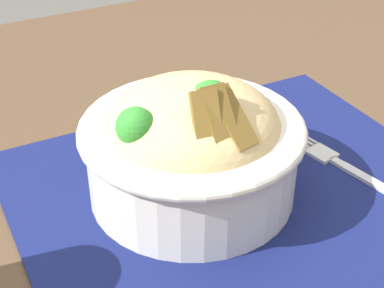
{
  "coord_description": "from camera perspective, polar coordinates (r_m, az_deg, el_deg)",
  "views": [
    {
      "loc": [
        -0.25,
        -0.35,
        1.05
      ],
      "look_at": [
        -0.05,
        0.01,
        0.78
      ],
      "focal_mm": 54.47,
      "sensor_mm": 36.0,
      "label": 1
    }
  ],
  "objects": [
    {
      "name": "placemat",
      "position": [
        0.52,
        4.69,
        -4.84
      ],
      "size": [
        0.39,
        0.33,
        0.0
      ],
      "primitive_type": "cube",
      "rotation": [
        0.0,
        0.0,
        -0.02
      ],
      "color": "#11194C",
      "rests_on": "table"
    },
    {
      "name": "table",
      "position": [
        0.57,
        5.21,
        -8.76
      ],
      "size": [
        1.07,
        0.99,
        0.73
      ],
      "color": "#4C3826",
      "rests_on": "ground_plane"
    },
    {
      "name": "fork",
      "position": [
        0.57,
        13.97,
        -1.71
      ],
      "size": [
        0.04,
        0.13,
        0.0
      ],
      "color": "#B7B7B7",
      "rests_on": "placemat"
    },
    {
      "name": "bowl",
      "position": [
        0.49,
        0.01,
        0.12
      ],
      "size": [
        0.2,
        0.2,
        0.12
      ],
      "color": "silver",
      "rests_on": "placemat"
    }
  ]
}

